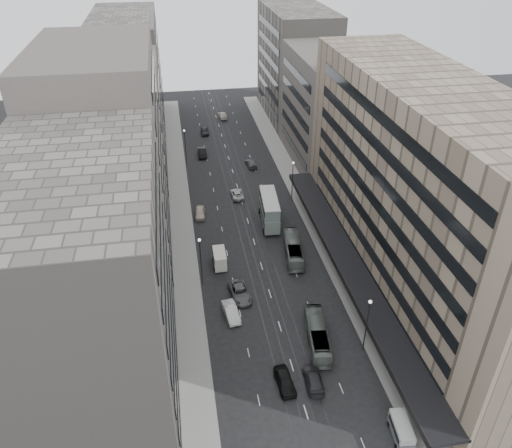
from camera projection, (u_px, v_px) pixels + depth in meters
ground at (281, 332)px, 67.42m from camera, size 220.00×220.00×0.00m
sidewalk_right at (300, 193)px, 100.43m from camera, size 4.00×125.00×0.15m
sidewalk_left at (180, 203)px, 96.95m from camera, size 4.00×125.00×0.15m
department_store at (423, 194)px, 69.28m from camera, size 19.20×60.00×30.00m
building_right_mid at (329, 109)px, 107.58m from camera, size 15.00×28.00×24.00m
building_right_far at (296, 64)px, 131.56m from camera, size 15.00×32.00×28.00m
building_left_a at (92, 304)px, 49.66m from camera, size 15.00×28.00×30.00m
building_left_b at (109, 169)px, 71.13m from camera, size 15.00×26.00×34.00m
building_left_c at (123, 130)px, 96.06m from camera, size 15.00×28.00×25.00m
building_left_d at (129, 75)px, 122.81m from camera, size 15.00×38.00×28.00m
lamp_right_near at (367, 320)px, 61.89m from camera, size 0.44×0.44×8.32m
lamp_right_far at (293, 177)px, 95.28m from camera, size 0.44×0.44×8.32m
lamp_left_near at (201, 256)px, 73.27m from camera, size 0.44×0.44×8.32m
lamp_left_far at (185, 143)px, 109.16m from camera, size 0.44×0.44×8.32m
bus_near at (317, 335)px, 64.95m from camera, size 3.69×10.24×2.79m
bus_far at (293, 249)px, 81.42m from camera, size 3.68×10.38×2.83m
double_decker at (269, 210)px, 89.40m from camera, size 3.63×9.89×5.31m
vw_microbus at (401, 430)px, 53.25m from camera, size 2.22×4.25×2.21m
panel_van at (220, 258)px, 79.14m from camera, size 2.15×4.30×2.70m
sedan_0 at (285, 381)px, 59.31m from camera, size 2.19×4.85×1.62m
sedan_1 at (231, 312)px, 69.55m from camera, size 2.34×5.08×1.61m
sedan_2 at (240, 293)px, 73.09m from camera, size 3.22×6.00×1.60m
sedan_3 at (313, 379)px, 59.65m from camera, size 2.42×5.23×1.48m
sedan_4 at (200, 213)px, 92.58m from camera, size 2.19×4.70×1.56m
sedan_5 at (202, 153)px, 115.47m from camera, size 1.82×5.18×1.71m
sedan_6 at (237, 194)px, 98.89m from camera, size 2.42×5.03×1.38m
sedan_7 at (251, 163)px, 110.87m from camera, size 2.30×4.86×1.37m
sedan_8 at (205, 131)px, 127.05m from camera, size 1.95×4.73×1.60m
sedan_9 at (222, 116)px, 136.63m from camera, size 2.08×4.97×1.60m
pedestrian at (428, 408)px, 55.85m from camera, size 0.73×0.62×1.70m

